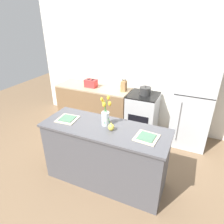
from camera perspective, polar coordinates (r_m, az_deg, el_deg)
name	(u,v)px	position (r m, az deg, el deg)	size (l,w,h in m)	color
ground_plane	(106,179)	(3.34, -1.85, -18.57)	(10.00, 10.00, 0.00)	brown
back_wall	(146,67)	(4.37, 9.66, 12.66)	(5.20, 0.08, 2.70)	silver
kitchen_island	(105,155)	(3.02, -1.98, -12.13)	(1.80, 0.66, 0.96)	#4C4C51
back_counter	(94,105)	(4.69, -5.09, 2.11)	(1.68, 0.60, 0.88)	brown
stove_range	(142,114)	(4.29, 8.61, -0.52)	(0.60, 0.61, 0.88)	#B2B5B7
refrigerator	(193,102)	(4.00, 22.23, 2.72)	(0.68, 0.67, 1.77)	#B7BABC
flower_vase	(105,115)	(2.73, -1.87, -0.96)	(0.15, 0.17, 0.42)	silver
pear_figurine	(111,127)	(2.65, -0.25, -4.24)	(0.08, 0.08, 0.14)	#E5CC4C
plate_setting_left	(68,119)	(3.01, -12.59, -1.90)	(0.31, 0.31, 0.02)	beige
plate_setting_right	(147,137)	(2.56, 9.85, -7.13)	(0.31, 0.31, 0.02)	beige
toaster	(91,83)	(4.49, -6.05, 8.18)	(0.28, 0.18, 0.17)	red
cooking_pot	(145,91)	(4.09, 9.48, 5.96)	(0.23, 0.23, 0.18)	#2D2D2D
knife_block	(124,86)	(4.21, 3.41, 7.40)	(0.10, 0.14, 0.27)	#A37547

